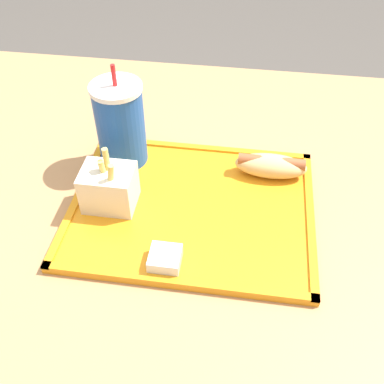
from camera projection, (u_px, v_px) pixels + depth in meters
ground_plane at (178, 381)px, 1.25m from camera, size 8.00×8.00×0.00m
dining_table at (175, 311)px, 1.00m from camera, size 1.26×0.87×0.73m
food_tray at (192, 208)px, 0.71m from camera, size 0.38×0.30×0.01m
soda_cup at (120, 124)px, 0.74m from camera, size 0.08×0.08×0.18m
hot_dog_far at (271, 165)px, 0.75m from camera, size 0.12×0.05×0.04m
fries_carton at (109, 187)px, 0.69m from camera, size 0.08×0.06×0.10m
sauce_cup_mayo at (165, 258)px, 0.62m from camera, size 0.04×0.04×0.02m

